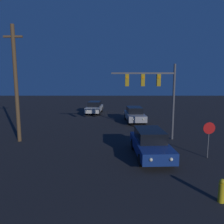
# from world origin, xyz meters

# --- Properties ---
(car_near) EXTENTS (2.04, 4.92, 1.61)m
(car_near) POSITION_xyz_m (2.33, 10.49, 0.83)
(car_near) COLOR navy
(car_near) RESTS_ON ground_plane
(car_mid) EXTENTS (2.05, 4.92, 1.61)m
(car_mid) POSITION_xyz_m (2.51, 21.33, 0.83)
(car_mid) COLOR #99999E
(car_mid) RESTS_ON ground_plane
(car_far) EXTENTS (2.17, 4.95, 1.61)m
(car_far) POSITION_xyz_m (-2.36, 27.31, 0.83)
(car_far) COLOR beige
(car_far) RESTS_ON ground_plane
(traffic_signal_mast) EXTENTS (4.82, 0.30, 5.75)m
(traffic_signal_mast) POSITION_xyz_m (3.29, 14.33, 3.96)
(traffic_signal_mast) COLOR #4C4C51
(traffic_signal_mast) RESTS_ON ground_plane
(stop_sign) EXTENTS (0.69, 0.07, 2.15)m
(stop_sign) POSITION_xyz_m (5.69, 10.22, 1.50)
(stop_sign) COLOR #4C4C51
(stop_sign) RESTS_ON ground_plane
(utility_pole) EXTENTS (1.35, 0.28, 8.42)m
(utility_pole) POSITION_xyz_m (-6.93, 13.76, 4.34)
(utility_pole) COLOR brown
(utility_pole) RESTS_ON ground_plane
(fire_hydrant) EXTENTS (0.24, 0.24, 0.93)m
(fire_hydrant) POSITION_xyz_m (4.17, 5.50, 0.46)
(fire_hydrant) COLOR gold
(fire_hydrant) RESTS_ON ground_plane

